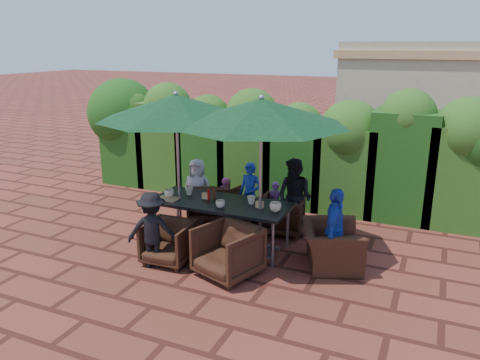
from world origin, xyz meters
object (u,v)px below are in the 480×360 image
at_px(dining_table, 221,206).
at_px(umbrella_left, 176,107).
at_px(umbrella_right, 261,112).
at_px(chair_end_right, 332,239).
at_px(chair_far_mid, 246,207).
at_px(chair_near_left, 168,240).
at_px(chair_far_right, 283,213).
at_px(chair_near_right, 228,249).
at_px(chair_far_left, 209,199).

xyz_separation_m(dining_table, umbrella_left, (-0.71, -0.07, 1.54)).
distance_m(umbrella_right, chair_end_right, 2.11).
distance_m(umbrella_right, chair_far_mid, 2.22).
bearing_deg(chair_end_right, chair_near_left, 89.91).
distance_m(dining_table, chair_far_mid, 1.02).
distance_m(dining_table, chair_far_right, 1.23).
height_order(chair_near_right, chair_end_right, chair_end_right).
relative_size(umbrella_left, chair_far_left, 3.15).
bearing_deg(chair_far_left, chair_near_right, 101.44).
bearing_deg(dining_table, umbrella_right, -4.59).
height_order(dining_table, chair_far_mid, dining_table).
xyz_separation_m(chair_far_left, chair_far_right, (1.47, -0.09, -0.03)).
bearing_deg(chair_end_right, chair_far_mid, 40.73).
distance_m(chair_far_left, chair_far_right, 1.47).
distance_m(dining_table, chair_far_left, 1.29).
xyz_separation_m(umbrella_right, chair_near_right, (-0.16, -0.82, -1.81)).
height_order(chair_near_left, chair_end_right, chair_end_right).
relative_size(chair_far_mid, chair_near_right, 0.89).
distance_m(dining_table, chair_near_right, 1.06).
bearing_deg(umbrella_right, chair_end_right, 3.82).
relative_size(chair_far_left, chair_near_left, 1.13).
relative_size(chair_far_left, chair_near_right, 0.98).
bearing_deg(umbrella_right, chair_near_right, -101.23).
xyz_separation_m(dining_table, chair_far_left, (-0.73, 1.02, -0.28)).
bearing_deg(chair_near_left, chair_end_right, 17.99).
relative_size(umbrella_right, chair_far_right, 3.56).
distance_m(umbrella_left, chair_far_mid, 2.25).
distance_m(umbrella_left, chair_far_left, 2.12).
relative_size(umbrella_right, chair_near_left, 3.69).
xyz_separation_m(umbrella_right, chair_far_left, (-1.42, 1.07, -1.82)).
relative_size(umbrella_right, chair_far_mid, 3.59).
xyz_separation_m(umbrella_right, chair_near_left, (-1.15, -0.79, -1.87)).
bearing_deg(chair_far_left, umbrella_right, 120.66).
distance_m(umbrella_right, chair_far_left, 2.55).
height_order(umbrella_right, chair_end_right, umbrella_right).
distance_m(chair_near_left, chair_end_right, 2.41).
distance_m(dining_table, umbrella_right, 1.69).
distance_m(dining_table, chair_near_left, 1.01).
height_order(umbrella_right, chair_far_mid, umbrella_right).
height_order(dining_table, umbrella_left, umbrella_left).
height_order(dining_table, chair_far_left, chair_far_left).
height_order(chair_far_left, chair_near_right, chair_near_right).
relative_size(umbrella_right, chair_end_right, 2.70).
bearing_deg(chair_far_right, chair_far_mid, -12.46).
bearing_deg(umbrella_right, umbrella_left, -179.44).
height_order(umbrella_right, chair_far_right, umbrella_right).
xyz_separation_m(umbrella_left, chair_near_left, (0.25, -0.77, -1.87)).
distance_m(umbrella_left, chair_end_right, 3.08).
xyz_separation_m(dining_table, umbrella_right, (0.69, -0.06, 1.54)).
distance_m(umbrella_right, chair_far_right, 2.10).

